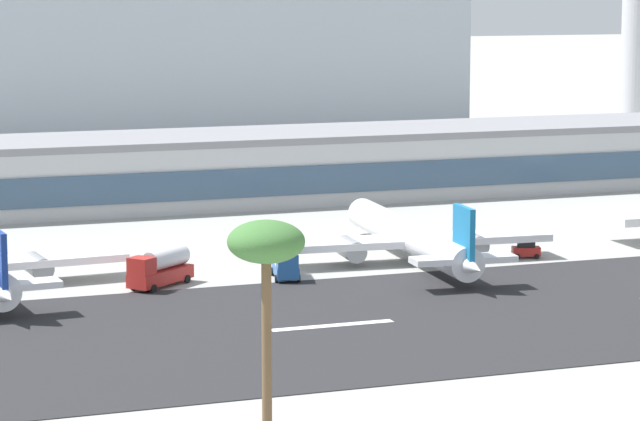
{
  "coord_description": "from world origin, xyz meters",
  "views": [
    {
      "loc": [
        -87.66,
        -131.7,
        31.46
      ],
      "look_at": [
        -27.84,
        32.27,
        4.86
      ],
      "focal_mm": 83.38,
      "sensor_mm": 36.0,
      "label": 1
    }
  ],
  "objects_px": {
    "airliner_blue_tail_gate_1": "(414,239)",
    "service_fuel_truck_1": "(160,268)",
    "service_baggage_tug_0": "(526,249)",
    "palm_tree_0": "(266,249)",
    "service_box_truck_2": "(285,263)",
    "terminal_building": "(278,165)",
    "control_tower": "(637,24)",
    "distant_hotel_block": "(123,19)"
  },
  "relations": [
    {
      "from": "airliner_blue_tail_gate_1",
      "to": "service_fuel_truck_1",
      "type": "height_order",
      "value": "airliner_blue_tail_gate_1"
    },
    {
      "from": "service_baggage_tug_0",
      "to": "palm_tree_0",
      "type": "height_order",
      "value": "palm_tree_0"
    },
    {
      "from": "service_box_truck_2",
      "to": "terminal_building",
      "type": "bearing_deg",
      "value": 175.0
    },
    {
      "from": "service_baggage_tug_0",
      "to": "airliner_blue_tail_gate_1",
      "type": "bearing_deg",
      "value": 12.42
    },
    {
      "from": "control_tower",
      "to": "palm_tree_0",
      "type": "height_order",
      "value": "control_tower"
    },
    {
      "from": "control_tower",
      "to": "service_baggage_tug_0",
      "type": "height_order",
      "value": "control_tower"
    },
    {
      "from": "control_tower",
      "to": "service_box_truck_2",
      "type": "height_order",
      "value": "control_tower"
    },
    {
      "from": "terminal_building",
      "to": "distant_hotel_block",
      "type": "relative_size",
      "value": 1.11
    },
    {
      "from": "palm_tree_0",
      "to": "control_tower",
      "type": "bearing_deg",
      "value": 50.81
    },
    {
      "from": "terminal_building",
      "to": "control_tower",
      "type": "distance_m",
      "value": 96.79
    },
    {
      "from": "service_fuel_truck_1",
      "to": "service_box_truck_2",
      "type": "distance_m",
      "value": 13.71
    },
    {
      "from": "terminal_building",
      "to": "service_fuel_truck_1",
      "type": "relative_size",
      "value": 19.7
    },
    {
      "from": "terminal_building",
      "to": "control_tower",
      "type": "height_order",
      "value": "control_tower"
    },
    {
      "from": "distant_hotel_block",
      "to": "palm_tree_0",
      "type": "xyz_separation_m",
      "value": [
        -36.96,
        -209.98,
        -10.81
      ]
    },
    {
      "from": "airliner_blue_tail_gate_1",
      "to": "service_fuel_truck_1",
      "type": "relative_size",
      "value": 5.13
    },
    {
      "from": "service_box_truck_2",
      "to": "palm_tree_0",
      "type": "height_order",
      "value": "palm_tree_0"
    },
    {
      "from": "service_fuel_truck_1",
      "to": "palm_tree_0",
      "type": "xyz_separation_m",
      "value": [
        -5.85,
        -54.25,
        11.49
      ]
    },
    {
      "from": "service_baggage_tug_0",
      "to": "palm_tree_0",
      "type": "distance_m",
      "value": 76.0
    },
    {
      "from": "control_tower",
      "to": "service_baggage_tug_0",
      "type": "distance_m",
      "value": 123.11
    },
    {
      "from": "distant_hotel_block",
      "to": "airliner_blue_tail_gate_1",
      "type": "relative_size",
      "value": 3.48
    },
    {
      "from": "control_tower",
      "to": "palm_tree_0",
      "type": "distance_m",
      "value": 196.08
    },
    {
      "from": "service_fuel_truck_1",
      "to": "service_box_truck_2",
      "type": "height_order",
      "value": "service_fuel_truck_1"
    },
    {
      "from": "control_tower",
      "to": "palm_tree_0",
      "type": "xyz_separation_m",
      "value": [
        -123.73,
        -151.76,
        -10.53
      ]
    },
    {
      "from": "terminal_building",
      "to": "distant_hotel_block",
      "type": "xyz_separation_m",
      "value": [
        -0.91,
        98.65,
        19.3
      ]
    },
    {
      "from": "service_box_truck_2",
      "to": "service_fuel_truck_1",
      "type": "bearing_deg",
      "value": -79.79
    },
    {
      "from": "service_box_truck_2",
      "to": "palm_tree_0",
      "type": "xyz_separation_m",
      "value": [
        -19.54,
        -53.67,
        11.73
      ]
    },
    {
      "from": "terminal_building",
      "to": "service_fuel_truck_1",
      "type": "distance_m",
      "value": 65.52
    },
    {
      "from": "distant_hotel_block",
      "to": "control_tower",
      "type": "bearing_deg",
      "value": -33.86
    },
    {
      "from": "control_tower",
      "to": "service_box_truck_2",
      "type": "xyz_separation_m",
      "value": [
        -104.18,
        -98.09,
        -22.26
      ]
    },
    {
      "from": "airliner_blue_tail_gate_1",
      "to": "service_fuel_truck_1",
      "type": "xyz_separation_m",
      "value": [
        -30.44,
        -3.09,
        -0.77
      ]
    },
    {
      "from": "control_tower",
      "to": "airliner_blue_tail_gate_1",
      "type": "height_order",
      "value": "control_tower"
    },
    {
      "from": "terminal_building",
      "to": "palm_tree_0",
      "type": "height_order",
      "value": "palm_tree_0"
    },
    {
      "from": "terminal_building",
      "to": "service_baggage_tug_0",
      "type": "height_order",
      "value": "terminal_building"
    },
    {
      "from": "control_tower",
      "to": "distant_hotel_block",
      "type": "distance_m",
      "value": 104.49
    },
    {
      "from": "distant_hotel_block",
      "to": "terminal_building",
      "type": "bearing_deg",
      "value": -89.47
    },
    {
      "from": "service_baggage_tug_0",
      "to": "service_fuel_truck_1",
      "type": "relative_size",
      "value": 0.43
    },
    {
      "from": "airliner_blue_tail_gate_1",
      "to": "service_baggage_tug_0",
      "type": "xyz_separation_m",
      "value": [
        13.58,
        -1.35,
        -1.76
      ]
    },
    {
      "from": "terminal_building",
      "to": "control_tower",
      "type": "relative_size",
      "value": 3.93
    },
    {
      "from": "service_baggage_tug_0",
      "to": "service_box_truck_2",
      "type": "relative_size",
      "value": 0.55
    },
    {
      "from": "control_tower",
      "to": "distant_hotel_block",
      "type": "height_order",
      "value": "distant_hotel_block"
    },
    {
      "from": "distant_hotel_block",
      "to": "palm_tree_0",
      "type": "bearing_deg",
      "value": -99.98
    },
    {
      "from": "control_tower",
      "to": "terminal_building",
      "type": "bearing_deg",
      "value": -154.78
    }
  ]
}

